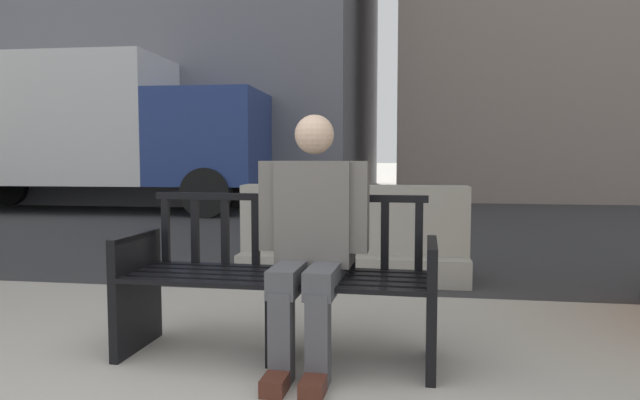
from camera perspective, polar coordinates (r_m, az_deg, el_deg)
street_asphalt at (r=10.57m, az=3.62°, el=-1.58°), size 120.00×12.00×0.01m
street_bench at (r=3.14m, az=-4.25°, el=-8.49°), size 1.70×0.57×0.88m
seated_person at (r=2.98m, az=-0.86°, el=-3.40°), size 0.58×0.73×1.31m
jersey_barrier_centre at (r=5.11m, az=3.36°, el=-4.13°), size 2.01×0.70×0.84m
delivery_truck at (r=12.48m, az=-22.30°, el=6.75°), size 6.86×2.51×3.05m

